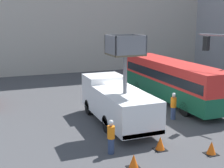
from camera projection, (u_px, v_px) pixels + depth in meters
ground_plane at (126, 120)px, 20.77m from camera, size 120.00×120.00×0.00m
utility_truck at (117, 100)px, 19.81m from camera, size 2.56×7.48×5.71m
city_bus at (171, 78)px, 24.92m from camera, size 2.50×11.95×3.23m
traffic_light_pole at (222, 59)px, 21.01m from camera, size 3.27×3.02×5.84m
road_worker_near_truck at (111, 137)px, 15.49m from camera, size 0.38×0.38×1.78m
road_worker_directing at (173, 106)px, 20.71m from camera, size 0.38×0.38×1.81m
traffic_cone_near_truck at (134, 162)px, 14.12m from camera, size 0.58×0.58×0.66m
traffic_cone_mid_road at (160, 144)px, 16.04m from camera, size 0.62×0.62×0.71m
traffic_cone_far_side at (211, 148)px, 15.53m from camera, size 0.60×0.60×0.69m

